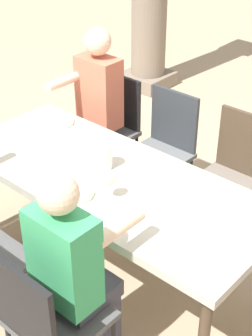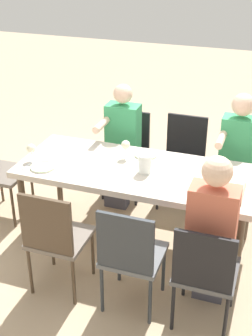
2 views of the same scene
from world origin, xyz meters
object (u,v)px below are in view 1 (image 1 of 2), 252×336
object	(u,v)px
plate_1	(76,194)
diner_man_white	(94,108)
dining_table	(109,184)
chair_east_south	(46,318)
chair_east_north	(234,172)
wine_glass_1	(109,179)
diner_woman_green	(76,272)
chair_west_north	(111,123)
plate_0	(57,122)
chair_mid_north	(164,144)
plate_2	(245,206)
water_pitcher	(103,157)

from	to	relation	value
plate_1	diner_man_white	bearing A→B (deg)	129.96
dining_table	chair_east_south	xyz separation A→B (m)	(0.38, -0.86, -0.18)
chair_east_south	chair_east_north	bearing A→B (deg)	90.00
chair_east_north	wine_glass_1	world-z (taller)	chair_east_north
chair_east_south	diner_woman_green	distance (m)	0.26
chair_west_north	chair_east_north	world-z (taller)	chair_east_north
diner_man_white	plate_1	xyz separation A→B (m)	(0.79, -0.94, 0.05)
plate_1	wine_glass_1	xyz separation A→B (m)	(0.16, 0.10, 0.12)
dining_table	plate_0	size ratio (longest dim) A/B	8.26
chair_east_north	chair_east_south	bearing A→B (deg)	-90.00
dining_table	plate_1	size ratio (longest dim) A/B	9.98
chair_west_north	chair_mid_north	distance (m)	0.55
diner_man_white	plate_2	bearing A→B (deg)	-14.53
dining_table	chair_east_south	distance (m)	0.95
dining_table	diner_man_white	bearing A→B (deg)	139.67
chair_mid_north	diner_man_white	distance (m)	0.62
dining_table	plate_0	xyz separation A→B (m)	(-0.75, 0.26, 0.07)
chair_east_north	plate_1	bearing A→B (deg)	-108.63
chair_east_north	chair_east_south	distance (m)	1.72
diner_man_white	plate_0	bearing A→B (deg)	-85.12
plate_1	wine_glass_1	size ratio (longest dim) A/B	1.21
chair_west_north	chair_east_north	distance (m)	1.17
plate_1	plate_2	world-z (taller)	same
chair_east_north	water_pitcher	xyz separation A→B (m)	(-0.47, -0.82, 0.30)
chair_west_north	chair_mid_north	world-z (taller)	chair_mid_north
chair_west_north	diner_woman_green	size ratio (longest dim) A/B	0.71
dining_table	water_pitcher	bearing A→B (deg)	153.19
dining_table	wine_glass_1	xyz separation A→B (m)	(0.16, -0.17, 0.19)
plate_2	chair_west_north	bearing A→B (deg)	159.28
dining_table	plate_1	bearing A→B (deg)	-90.07
chair_mid_north	wine_glass_1	xyz separation A→B (m)	(0.40, -1.03, 0.36)
plate_2	water_pitcher	size ratio (longest dim) A/B	1.30
chair_east_north	dining_table	bearing A→B (deg)	-113.90
chair_west_north	chair_east_north	xyz separation A→B (m)	(1.17, 0.00, 0.02)
chair_east_north	water_pitcher	world-z (taller)	chair_east_north
diner_man_white	plate_2	size ratio (longest dim) A/B	6.16
plate_2	water_pitcher	bearing A→B (deg)	-165.94
plate_1	chair_mid_north	bearing A→B (deg)	101.69
chair_mid_north	plate_1	bearing A→B (deg)	-78.31
chair_east_south	chair_mid_north	bearing A→B (deg)	109.72
chair_east_south	wine_glass_1	world-z (taller)	wine_glass_1
chair_east_north	plate_2	distance (m)	0.76
plate_0	plate_2	world-z (taller)	same
dining_table	chair_west_north	world-z (taller)	chair_west_north
chair_east_south	plate_2	size ratio (longest dim) A/B	4.15
diner_woman_green	plate_2	world-z (taller)	diner_woman_green
plate_0	chair_mid_north	bearing A→B (deg)	49.23
plate_1	plate_2	xyz separation A→B (m)	(0.79, 0.53, -0.00)
diner_woman_green	plate_1	xyz separation A→B (m)	(-0.38, 0.38, 0.09)
plate_1	dining_table	bearing A→B (deg)	89.93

